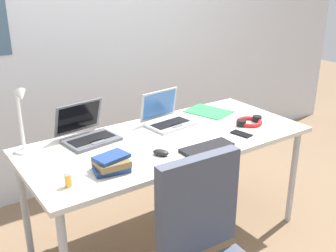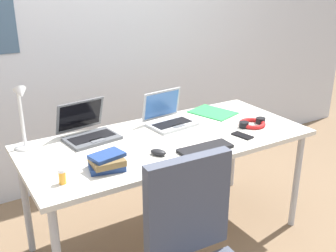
% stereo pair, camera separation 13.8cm
% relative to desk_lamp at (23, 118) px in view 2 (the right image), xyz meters
% --- Properties ---
extents(ground_plane, '(12.00, 12.00, 0.00)m').
position_rel_desk_lamp_xyz_m(ground_plane, '(0.80, -0.28, -0.94)').
color(ground_plane, '#7A6047').
extents(wall_back, '(6.00, 0.13, 2.60)m').
position_rel_desk_lamp_xyz_m(wall_back, '(0.80, 0.82, 0.36)').
color(wall_back, silver).
rests_on(wall_back, ground_plane).
extents(desk, '(1.80, 0.80, 0.74)m').
position_rel_desk_lamp_xyz_m(desk, '(0.80, -0.28, -0.25)').
color(desk, silver).
rests_on(desk, ground_plane).
extents(desk_lamp, '(0.12, 0.18, 0.40)m').
position_rel_desk_lamp_xyz_m(desk_lamp, '(0.00, 0.00, 0.00)').
color(desk_lamp, white).
rests_on(desk_lamp, desk).
extents(laptop_back_right, '(0.33, 0.28, 0.23)m').
position_rel_desk_lamp_xyz_m(laptop_back_right, '(0.93, -0.08, -0.15)').
color(laptop_back_right, '#B7BABC').
rests_on(laptop_back_right, desk).
extents(laptop_back_left, '(0.35, 0.33, 0.23)m').
position_rel_desk_lamp_xyz_m(laptop_back_left, '(0.37, -0.02, -0.15)').
color(laptop_back_left, '#515459').
rests_on(laptop_back_left, desk).
extents(external_keyboard, '(0.33, 0.13, 0.02)m').
position_rel_desk_lamp_xyz_m(external_keyboard, '(0.89, -0.55, -0.19)').
color(external_keyboard, black).
rests_on(external_keyboard, desk).
extents(computer_mouse, '(0.10, 0.11, 0.03)m').
position_rel_desk_lamp_xyz_m(computer_mouse, '(0.62, -0.46, -0.18)').
color(computer_mouse, black).
rests_on(computer_mouse, desk).
extents(cell_phone, '(0.09, 0.15, 0.01)m').
position_rel_desk_lamp_xyz_m(cell_phone, '(1.22, -0.50, -0.19)').
color(cell_phone, black).
rests_on(cell_phone, desk).
extents(headphones, '(0.21, 0.18, 0.04)m').
position_rel_desk_lamp_xyz_m(headphones, '(1.40, -0.39, -0.18)').
color(headphones, red).
rests_on(headphones, desk).
extents(pill_bottle, '(0.04, 0.04, 0.08)m').
position_rel_desk_lamp_xyz_m(pill_bottle, '(0.06, -0.50, -0.16)').
color(pill_bottle, gold).
rests_on(pill_bottle, desk).
extents(book_stack, '(0.21, 0.17, 0.09)m').
position_rel_desk_lamp_xyz_m(book_stack, '(0.30, -0.47, -0.16)').
color(book_stack, navy).
rests_on(book_stack, desk).
extents(paper_folder_front_left, '(0.32, 0.37, 0.01)m').
position_rel_desk_lamp_xyz_m(paper_folder_front_left, '(1.33, -0.04, -0.19)').
color(paper_folder_front_left, green).
rests_on(paper_folder_front_left, desk).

